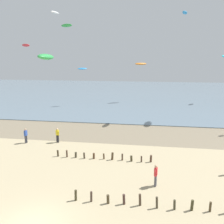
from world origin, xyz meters
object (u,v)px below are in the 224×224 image
at_px(kite_aloft_6, 26,45).
at_px(kite_aloft_0, 82,69).
at_px(kite_aloft_2, 185,13).
at_px(kite_aloft_8, 55,13).
at_px(kite_aloft_5, 141,64).
at_px(kite_aloft_1, 224,56).
at_px(person_left_flank, 156,175).
at_px(kite_aloft_4, 67,25).
at_px(kite_aloft_7, 46,57).
at_px(person_far_down_beach, 26,135).
at_px(person_right_flank, 57,135).

bearing_deg(kite_aloft_6, kite_aloft_0, 62.66).
relative_size(kite_aloft_2, kite_aloft_8, 1.00).
bearing_deg(kite_aloft_5, kite_aloft_1, -31.67).
relative_size(person_left_flank, kite_aloft_8, 0.75).
xyz_separation_m(kite_aloft_4, kite_aloft_7, (2.24, -12.98, -4.41)).
xyz_separation_m(person_far_down_beach, kite_aloft_7, (4.09, -2.69, 8.77)).
height_order(person_right_flank, kite_aloft_8, kite_aloft_8).
relative_size(kite_aloft_1, kite_aloft_7, 0.69).
height_order(person_right_flank, kite_aloft_0, kite_aloft_0).
distance_m(person_right_flank, kite_aloft_5, 31.81).
xyz_separation_m(kite_aloft_1, kite_aloft_5, (-17.35, -1.36, -1.62)).
height_order(person_right_flank, kite_aloft_4, kite_aloft_4).
height_order(kite_aloft_1, kite_aloft_8, kite_aloft_8).
distance_m(kite_aloft_1, kite_aloft_7, 42.63).
height_order(kite_aloft_0, kite_aloft_7, kite_aloft_7).
bearing_deg(kite_aloft_8, person_far_down_beach, 14.79).
bearing_deg(kite_aloft_5, kite_aloft_6, 172.52).
bearing_deg(kite_aloft_2, person_left_flank, 179.48).
xyz_separation_m(person_far_down_beach, kite_aloft_6, (-9.21, 19.37, 10.97)).
xyz_separation_m(person_far_down_beach, kite_aloft_2, (18.55, 15.31, 15.28)).
distance_m(kite_aloft_0, kite_aloft_7, 27.39).
bearing_deg(person_right_flank, kite_aloft_6, 124.38).
bearing_deg(person_left_flank, kite_aloft_4, 125.06).
bearing_deg(person_left_flank, person_right_flank, 141.94).
xyz_separation_m(person_right_flank, kite_aloft_1, (25.30, 31.25, 9.05)).
distance_m(person_left_flank, person_right_flank, 14.11).
height_order(kite_aloft_4, kite_aloft_7, kite_aloft_4).
bearing_deg(kite_aloft_8, person_right_flank, 28.79).
relative_size(kite_aloft_2, kite_aloft_5, 0.78).
bearing_deg(kite_aloft_7, kite_aloft_2, -43.63).
relative_size(kite_aloft_5, kite_aloft_7, 0.85).
bearing_deg(kite_aloft_2, kite_aloft_1, -22.45).
bearing_deg(kite_aloft_8, kite_aloft_2, 100.90).
height_order(kite_aloft_2, kite_aloft_7, kite_aloft_2).
xyz_separation_m(kite_aloft_0, kite_aloft_2, (18.45, -9.01, 8.70)).
bearing_deg(kite_aloft_4, kite_aloft_1, 69.48).
relative_size(person_left_flank, person_right_flank, 1.00).
distance_m(person_left_flank, kite_aloft_6, 37.85).
relative_size(person_left_flank, person_far_down_beach, 1.00).
bearing_deg(kite_aloft_4, person_left_flank, -24.34).
bearing_deg(kite_aloft_6, person_far_down_beach, -29.89).
bearing_deg(kite_aloft_8, kite_aloft_6, -112.22).
bearing_deg(kite_aloft_0, kite_aloft_8, 46.28).
bearing_deg(kite_aloft_6, person_left_flank, -14.20).
relative_size(kite_aloft_0, kite_aloft_6, 0.80).
bearing_deg(kite_aloft_2, person_right_flank, 143.10).
distance_m(kite_aloft_1, kite_aloft_6, 40.12).
bearing_deg(person_left_flank, kite_aloft_6, 131.13).
xyz_separation_m(kite_aloft_2, kite_aloft_7, (-14.46, -18.00, -6.51)).
xyz_separation_m(kite_aloft_4, kite_aloft_5, (9.62, 20.39, -5.75)).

